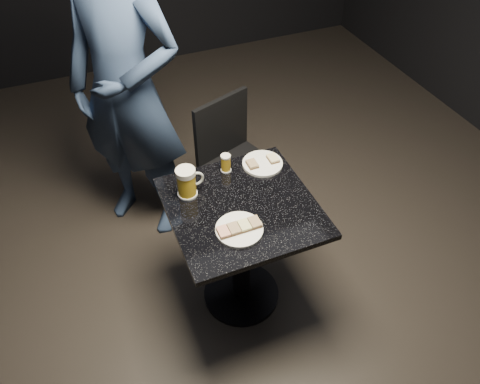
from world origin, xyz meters
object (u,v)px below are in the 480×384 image
Objects in this scene: beer_tumbler at (226,163)px; chair at (234,158)px; plate_large at (239,229)px; table at (241,238)px; plate_small at (263,164)px; patron at (126,90)px; beer_mug at (187,182)px.

beer_tumbler is 0.11× the size of chair.
chair is at bearing 69.95° from plate_large.
table is 0.67m from chair.
table is 7.65× the size of beer_tumbler.
beer_tumbler is at bearing -117.50° from chair.
beer_tumbler is at bearing 170.81° from plate_small.
patron reaches higher than beer_mug.
plate_large is 1.06m from patron.
beer_mug is at bearing -171.43° from plate_small.
plate_small is at bearing -9.19° from beer_tumbler.
patron is at bearing 111.28° from table.
patron reaches higher than chair.
plate_small is 0.44m from beer_mug.
beer_mug is 1.61× the size of beer_tumbler.
patron is 2.25× the size of chair.
plate_large and plate_small have the same top height.
beer_tumbler is (-0.20, 0.03, 0.04)m from plate_small.
table is 0.42m from beer_mug.
table is (0.33, -0.86, -0.47)m from patron.
table is (0.07, 0.15, -0.25)m from plate_large.
beer_tumbler is (0.24, 0.10, -0.03)m from beer_mug.
chair is (0.55, -0.23, -0.48)m from patron.
table is at bearing -94.94° from beer_tumbler.
beer_mug is (-0.21, 0.17, 0.32)m from table.
plate_large is 0.48m from plate_small.
beer_tumbler is at bearing -15.04° from patron.
chair is (0.29, 0.78, -0.26)m from plate_large.
plate_large is 0.11× the size of patron.
plate_large is 0.87m from chair.
beer_tumbler is (0.02, 0.27, 0.29)m from table.
beer_mug is at bearing 141.10° from table.
beer_tumbler is at bearing 85.06° from table.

